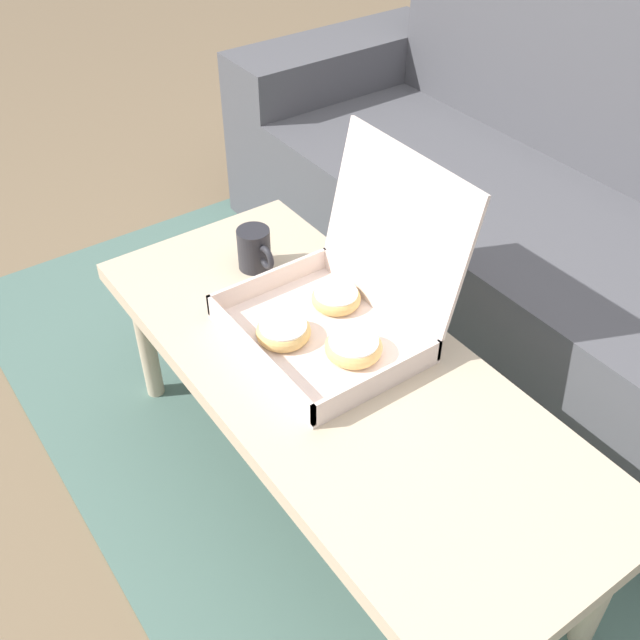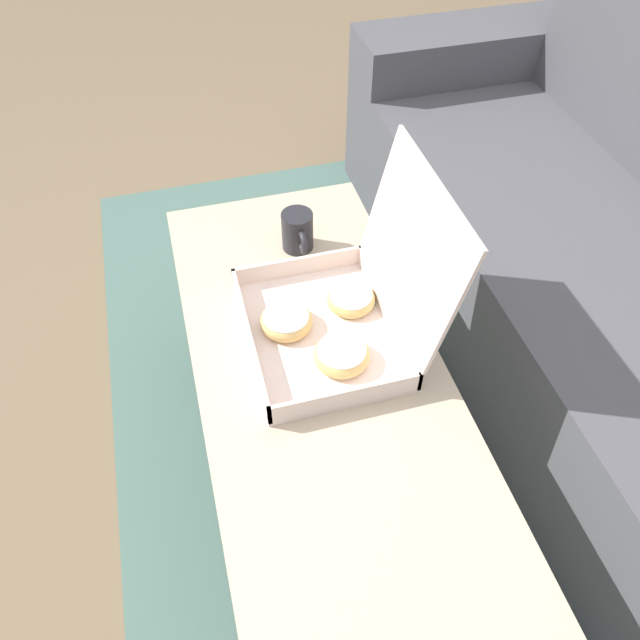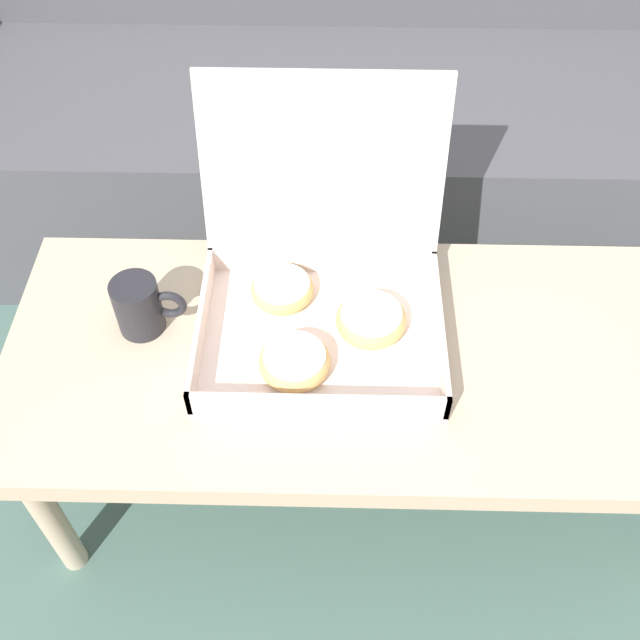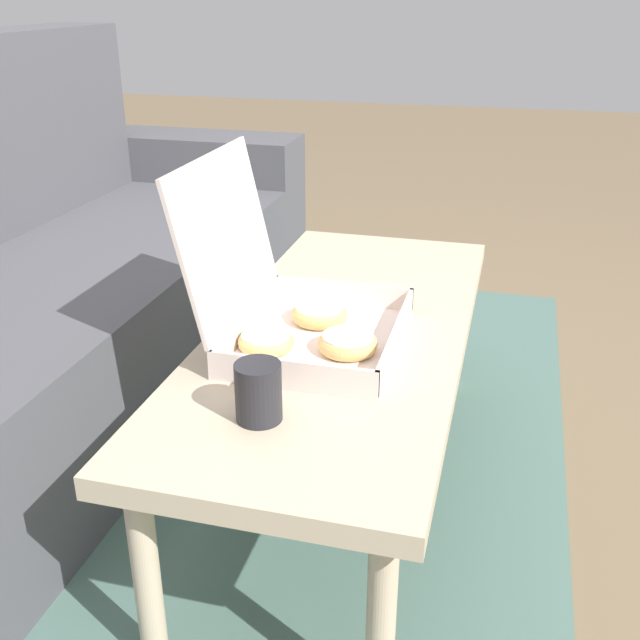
# 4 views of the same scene
# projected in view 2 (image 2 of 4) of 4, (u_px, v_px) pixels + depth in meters

# --- Properties ---
(ground_plane) EXTENTS (12.00, 12.00, 0.00)m
(ground_plane) POSITION_uv_depth(u_px,v_px,m) (350.00, 465.00, 1.56)
(ground_plane) COLOR #756047
(area_rug) EXTENTS (2.55, 1.74, 0.01)m
(area_rug) POSITION_uv_depth(u_px,v_px,m) (461.00, 437.00, 1.61)
(area_rug) COLOR #4C6B60
(area_rug) RESTS_ON ground_plane
(coffee_table) EXTENTS (1.20, 0.50, 0.41)m
(coffee_table) POSITION_uv_depth(u_px,v_px,m) (321.00, 385.00, 1.28)
(coffee_table) COLOR #C6B293
(coffee_table) RESTS_ON ground_plane
(pastry_box) EXTENTS (0.38, 0.37, 0.35)m
(pastry_box) POSITION_uv_depth(u_px,v_px,m) (342.00, 311.00, 1.27)
(pastry_box) COLOR silver
(pastry_box) RESTS_ON coffee_table
(coffee_mug) EXTENTS (0.12, 0.07, 0.10)m
(coffee_mug) POSITION_uv_depth(u_px,v_px,m) (298.00, 232.00, 1.47)
(coffee_mug) COLOR #232328
(coffee_mug) RESTS_ON coffee_table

